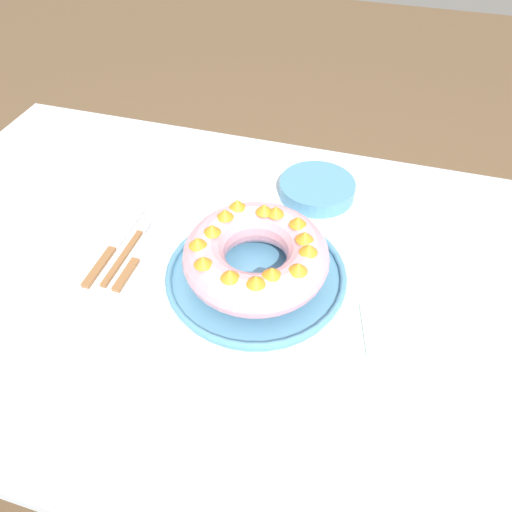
{
  "coord_description": "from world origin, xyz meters",
  "views": [
    {
      "loc": [
        0.2,
        -0.6,
        1.47
      ],
      "look_at": [
        0.03,
        0.0,
        0.84
      ],
      "focal_mm": 35.0,
      "sensor_mm": 36.0,
      "label": 1
    }
  ],
  "objects_px": {
    "fork": "(133,242)",
    "bundt_cake": "(256,255)",
    "cake_knife": "(135,261)",
    "side_bowl": "(317,189)",
    "serving_knife": "(112,250)",
    "serving_dish": "(256,275)",
    "napkin": "(409,330)"
  },
  "relations": [
    {
      "from": "fork",
      "to": "bundt_cake",
      "type": "bearing_deg",
      "value": -7.88
    },
    {
      "from": "fork",
      "to": "cake_knife",
      "type": "relative_size",
      "value": 1.16
    },
    {
      "from": "side_bowl",
      "to": "bundt_cake",
      "type": "bearing_deg",
      "value": -101.3
    },
    {
      "from": "bundt_cake",
      "to": "serving_knife",
      "type": "xyz_separation_m",
      "value": [
        -0.29,
        -0.01,
        -0.06
      ]
    },
    {
      "from": "serving_dish",
      "to": "napkin",
      "type": "xyz_separation_m",
      "value": [
        0.28,
        -0.04,
        -0.01
      ]
    },
    {
      "from": "serving_knife",
      "to": "side_bowl",
      "type": "bearing_deg",
      "value": 39.17
    },
    {
      "from": "fork",
      "to": "napkin",
      "type": "relative_size",
      "value": 1.39
    },
    {
      "from": "cake_knife",
      "to": "napkin",
      "type": "bearing_deg",
      "value": -4.35
    },
    {
      "from": "serving_dish",
      "to": "cake_knife",
      "type": "distance_m",
      "value": 0.24
    },
    {
      "from": "serving_dish",
      "to": "serving_knife",
      "type": "xyz_separation_m",
      "value": [
        -0.29,
        -0.01,
        -0.01
      ]
    },
    {
      "from": "serving_dish",
      "to": "fork",
      "type": "bearing_deg",
      "value": 174.81
    },
    {
      "from": "serving_dish",
      "to": "serving_knife",
      "type": "distance_m",
      "value": 0.29
    },
    {
      "from": "bundt_cake",
      "to": "cake_knife",
      "type": "distance_m",
      "value": 0.24
    },
    {
      "from": "serving_dish",
      "to": "fork",
      "type": "xyz_separation_m",
      "value": [
        -0.26,
        0.02,
        -0.01
      ]
    },
    {
      "from": "side_bowl",
      "to": "napkin",
      "type": "distance_m",
      "value": 0.39
    },
    {
      "from": "serving_dish",
      "to": "napkin",
      "type": "relative_size",
      "value": 2.15
    },
    {
      "from": "fork",
      "to": "napkin",
      "type": "distance_m",
      "value": 0.55
    },
    {
      "from": "bundt_cake",
      "to": "napkin",
      "type": "bearing_deg",
      "value": -7.9
    },
    {
      "from": "serving_dish",
      "to": "serving_knife",
      "type": "relative_size",
      "value": 1.41
    },
    {
      "from": "serving_dish",
      "to": "side_bowl",
      "type": "xyz_separation_m",
      "value": [
        0.06,
        0.28,
        0.01
      ]
    },
    {
      "from": "fork",
      "to": "side_bowl",
      "type": "height_order",
      "value": "side_bowl"
    },
    {
      "from": "serving_dish",
      "to": "cake_knife",
      "type": "height_order",
      "value": "serving_dish"
    },
    {
      "from": "cake_knife",
      "to": "side_bowl",
      "type": "bearing_deg",
      "value": 43.68
    },
    {
      "from": "bundt_cake",
      "to": "side_bowl",
      "type": "distance_m",
      "value": 0.29
    },
    {
      "from": "serving_knife",
      "to": "serving_dish",
      "type": "bearing_deg",
      "value": 1.24
    },
    {
      "from": "napkin",
      "to": "serving_dish",
      "type": "bearing_deg",
      "value": 172.06
    },
    {
      "from": "cake_knife",
      "to": "bundt_cake",
      "type": "bearing_deg",
      "value": 3.06
    },
    {
      "from": "serving_knife",
      "to": "napkin",
      "type": "bearing_deg",
      "value": -3.55
    },
    {
      "from": "bundt_cake",
      "to": "fork",
      "type": "relative_size",
      "value": 1.22
    },
    {
      "from": "serving_knife",
      "to": "cake_knife",
      "type": "distance_m",
      "value": 0.06
    },
    {
      "from": "bundt_cake",
      "to": "cake_knife",
      "type": "height_order",
      "value": "bundt_cake"
    },
    {
      "from": "bundt_cake",
      "to": "serving_knife",
      "type": "height_order",
      "value": "bundt_cake"
    }
  ]
}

